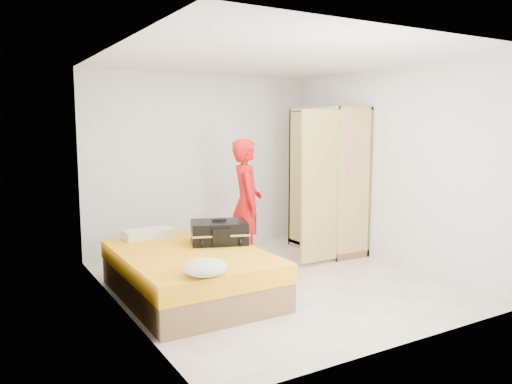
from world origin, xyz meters
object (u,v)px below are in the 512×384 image
wardrobe (327,184)px  person (247,203)px  suitcase (219,232)px  bed (190,273)px  round_cushion (205,267)px

wardrobe → person: bearing=-175.9°
person → suitcase: size_ratio=2.18×
person → suitcase: person is taller
bed → round_cushion: 0.98m
suitcase → bed: bearing=-137.5°
wardrobe → suitcase: wardrobe is taller
bed → round_cushion: bearing=-104.4°
suitcase → person: bearing=58.2°
suitcase → round_cushion: suitcase is taller
wardrobe → round_cushion: wardrobe is taller
bed → person: bearing=32.6°
person → wardrobe: bearing=-64.9°
wardrobe → round_cushion: bearing=-148.1°
person → round_cushion: bearing=161.4°
suitcase → round_cushion: (-0.67, -1.08, -0.05)m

